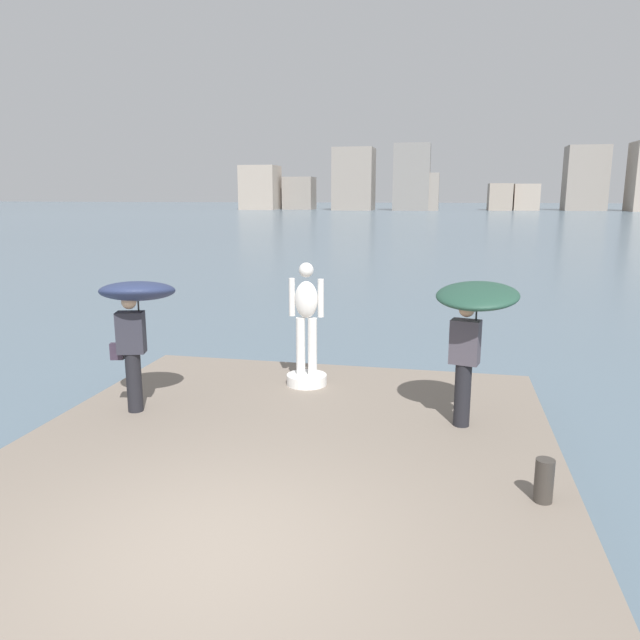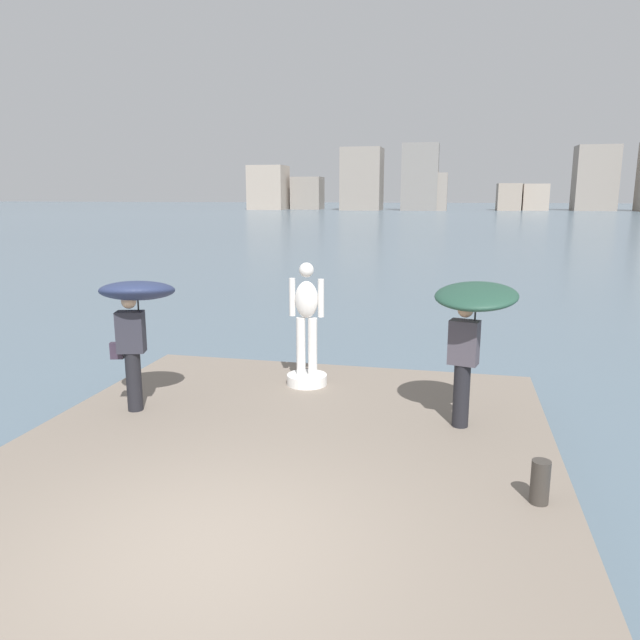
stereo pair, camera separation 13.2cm
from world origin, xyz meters
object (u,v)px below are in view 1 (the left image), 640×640
statue_white_figure (307,337)px  onlooker_right (473,315)px  onlooker_left (136,307)px  mooring_bollard (544,481)px

statue_white_figure → onlooker_right: bearing=-27.2°
onlooker_left → onlooker_right: onlooker_right is taller
onlooker_left → onlooker_right: size_ratio=0.98×
statue_white_figure → onlooker_left: size_ratio=1.03×
statue_white_figure → mooring_bollard: size_ratio=4.41×
statue_white_figure → onlooker_left: statue_white_figure is taller
onlooker_right → statue_white_figure: bearing=152.8°
onlooker_left → onlooker_right: bearing=4.5°
statue_white_figure → onlooker_left: (-2.09, -1.69, 0.74)m
onlooker_right → mooring_bollard: onlooker_right is taller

